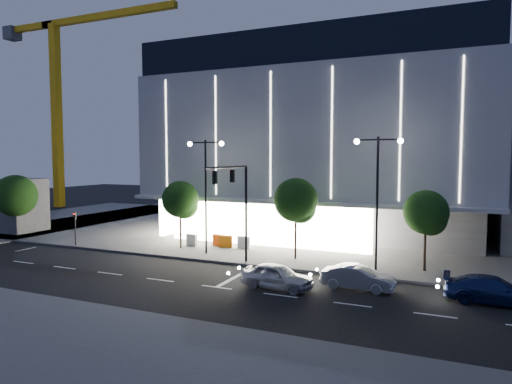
{
  "coord_description": "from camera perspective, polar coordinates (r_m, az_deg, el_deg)",
  "views": [
    {
      "loc": [
        14.7,
        -24.7,
        7.59
      ],
      "look_at": [
        0.71,
        7.24,
        5.0
      ],
      "focal_mm": 32.0,
      "sensor_mm": 36.0,
      "label": 1
    }
  ],
  "objects": [
    {
      "name": "ground",
      "position": [
        29.73,
        -6.98,
        -10.58
      ],
      "size": [
        160.0,
        160.0,
        0.0
      ],
      "primitive_type": "plane",
      "color": "black",
      "rests_on": "ground"
    },
    {
      "name": "sidewalk_museum",
      "position": [
        50.22,
        12.28,
        -4.46
      ],
      "size": [
        70.0,
        40.0,
        0.15
      ],
      "primitive_type": "cube",
      "color": "#474747",
      "rests_on": "ground"
    },
    {
      "name": "sidewalk_near",
      "position": [
        17.66,
        -13.28,
        -21.05
      ],
      "size": [
        70.0,
        10.0,
        0.15
      ],
      "primitive_type": "cube",
      "color": "#474747",
      "rests_on": "ground"
    },
    {
      "name": "sidewalk_west",
      "position": [
        57.08,
        -28.33,
        -3.83
      ],
      "size": [
        16.0,
        50.0,
        0.15
      ],
      "primitive_type": "cube",
      "color": "#474747",
      "rests_on": "ground"
    },
    {
      "name": "museum",
      "position": [
        48.48,
        9.7,
        6.18
      ],
      "size": [
        30.0,
        25.8,
        18.0
      ],
      "color": "#4C4C51",
      "rests_on": "ground"
    },
    {
      "name": "traffic_mast",
      "position": [
        31.31,
        -2.38,
        -0.45
      ],
      "size": [
        0.33,
        5.89,
        7.07
      ],
      "color": "black",
      "rests_on": "ground"
    },
    {
      "name": "street_lamp_west",
      "position": [
        35.47,
        -6.31,
        1.58
      ],
      "size": [
        3.16,
        0.36,
        9.0
      ],
      "color": "black",
      "rests_on": "ground"
    },
    {
      "name": "street_lamp_east",
      "position": [
        31.1,
        14.93,
        1.09
      ],
      "size": [
        3.16,
        0.36,
        9.0
      ],
      "color": "black",
      "rests_on": "ground"
    },
    {
      "name": "ped_signal_far",
      "position": [
        42.04,
        -21.67,
        -3.85
      ],
      "size": [
        0.22,
        0.24,
        3.0
      ],
      "color": "black",
      "rests_on": "ground"
    },
    {
      "name": "tower_crane",
      "position": [
        77.7,
        -23.23,
        13.48
      ],
      "size": [
        32.0,
        2.0,
        28.5
      ],
      "color": "gold",
      "rests_on": "ground"
    },
    {
      "name": "tree_left",
      "position": [
        38.03,
        -9.4,
        -1.17
      ],
      "size": [
        3.02,
        3.02,
        5.72
      ],
      "color": "black",
      "rests_on": "ground"
    },
    {
      "name": "tree_mid",
      "position": [
        33.63,
        5.04,
        -1.33
      ],
      "size": [
        3.25,
        3.25,
        6.15
      ],
      "color": "black",
      "rests_on": "ground"
    },
    {
      "name": "tree_right",
      "position": [
        31.98,
        20.51,
        -2.68
      ],
      "size": [
        2.91,
        2.91,
        5.51
      ],
      "color": "black",
      "rests_on": "ground"
    },
    {
      "name": "car_lead",
      "position": [
        26.99,
        2.64,
        -10.47
      ],
      "size": [
        4.42,
        2.06,
        1.47
      ],
      "primitive_type": "imported",
      "rotation": [
        0.0,
        0.0,
        1.49
      ],
      "color": "#B2B4BA",
      "rests_on": "ground"
    },
    {
      "name": "car_second",
      "position": [
        27.48,
        12.6,
        -10.39
      ],
      "size": [
        4.26,
        1.65,
        1.38
      ],
      "primitive_type": "imported",
      "rotation": [
        0.0,
        0.0,
        1.53
      ],
      "color": "#B7BAC0",
      "rests_on": "ground"
    },
    {
      "name": "car_third",
      "position": [
        27.36,
        27.55,
        -10.82
      ],
      "size": [
        4.87,
        2.0,
        1.41
      ],
      "primitive_type": "imported",
      "rotation": [
        0.0,
        0.0,
        1.57
      ],
      "color": "navy",
      "rests_on": "ground"
    },
    {
      "name": "barrier_a",
      "position": [
        38.95,
        -4.66,
        -6.03
      ],
      "size": [
        1.11,
        0.28,
        1.0
      ],
      "primitive_type": "cube",
      "rotation": [
        0.0,
        0.0,
        -0.03
      ],
      "color": "#FF590E",
      "rests_on": "sidewalk_museum"
    },
    {
      "name": "barrier_b",
      "position": [
        39.29,
        -8.05,
        -5.97
      ],
      "size": [
        1.13,
        0.52,
        1.0
      ],
      "primitive_type": "cube",
      "rotation": [
        0.0,
        0.0,
        -0.25
      ],
      "color": "silver",
      "rests_on": "sidewalk_museum"
    },
    {
      "name": "barrier_c",
      "position": [
        38.29,
        -3.81,
        -6.2
      ],
      "size": [
        1.12,
        0.59,
        1.0
      ],
      "primitive_type": "cube",
      "rotation": [
        0.0,
        0.0,
        0.33
      ],
      "color": "orange",
      "rests_on": "sidewalk_museum"
    },
    {
      "name": "barrier_d",
      "position": [
        37.87,
        -1.54,
        -6.31
      ],
      "size": [
        1.1,
        0.27,
        1.0
      ],
      "primitive_type": "cube",
      "rotation": [
        0.0,
        0.0,
        -0.02
      ],
      "color": "white",
      "rests_on": "sidewalk_museum"
    }
  ]
}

